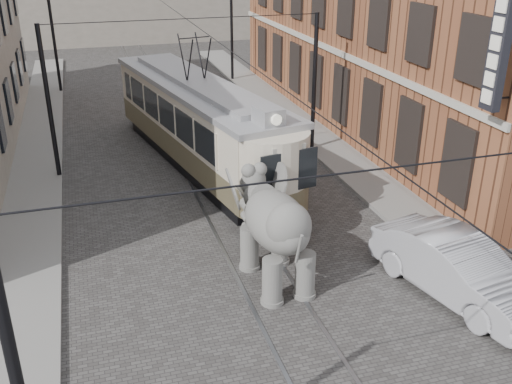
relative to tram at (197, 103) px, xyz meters
name	(u,v)px	position (x,y,z in m)	size (l,w,h in m)	color
ground	(233,226)	(-0.05, -5.86, -2.65)	(120.00, 120.00, 0.00)	#43413E
tram_rails	(233,225)	(-0.05, -5.86, -2.64)	(1.54, 80.00, 0.02)	slate
sidewalk_right	(394,202)	(5.95, -5.86, -2.58)	(2.00, 60.00, 0.15)	slate
sidewalk_left	(27,252)	(-6.55, -5.86, -2.58)	(2.00, 60.00, 0.15)	slate
brick_building	(406,0)	(10.95, 3.14, 3.35)	(8.00, 26.00, 12.00)	brown
catenary	(194,101)	(-0.25, -0.86, 0.35)	(11.00, 30.20, 6.00)	black
tram	(197,103)	(0.00, 0.00, 0.00)	(2.76, 13.36, 5.30)	beige
elephant	(277,236)	(0.23, -9.47, -1.19)	(2.62, 4.76, 2.91)	slate
parked_car	(457,268)	(4.64, -11.48, -1.81)	(1.79, 5.08, 1.67)	#9F9EA2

